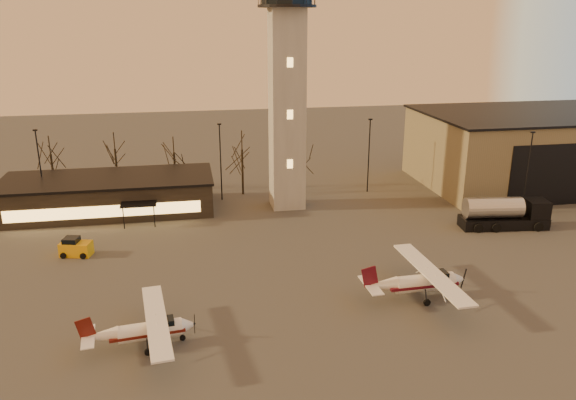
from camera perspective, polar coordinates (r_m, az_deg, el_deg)
The scene contains 10 objects.
ground at distance 45.07m, azimuth 6.93°, elevation -12.60°, with size 220.00×220.00×0.00m, color #42403D.
control_tower at distance 68.30m, azimuth -0.11°, elevation 12.53°, with size 6.80×6.80×32.60m.
hangar at distance 87.51m, azimuth 23.35°, elevation 4.86°, with size 30.60×20.60×10.30m.
terminal at distance 72.58m, azimuth -17.74°, elevation 0.56°, with size 25.40×12.20×4.30m.
light_poles at distance 71.24m, azimuth 0.15°, elevation 3.83°, with size 58.50×12.25×10.14m.
tree_row at distance 77.92m, azimuth -11.34°, elevation 5.12°, with size 37.20×9.20×8.80m.
cessna_front at distance 49.77m, azimuth 13.82°, elevation -8.37°, with size 9.84×12.44×3.43m.
cessna_rear at distance 43.10m, azimuth -13.63°, elevation -12.97°, with size 8.70×10.98×3.01m.
fuel_truck at distance 68.41m, azimuth 21.06°, elevation -1.49°, with size 10.02×4.17×3.62m.
service_cart at distance 60.62m, azimuth -20.77°, elevation -4.63°, with size 3.30×2.49×1.91m.
Camera 1 is at (-12.19, -36.89, 22.84)m, focal length 35.00 mm.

